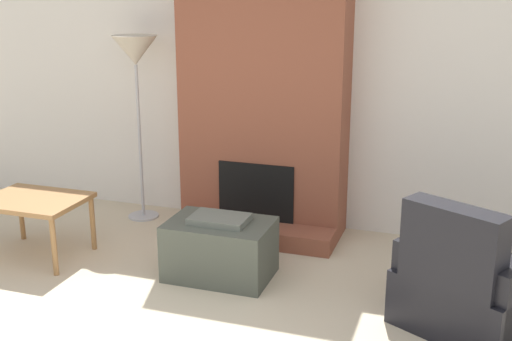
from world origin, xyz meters
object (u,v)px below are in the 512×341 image
ottoman (220,248)px  armchair (469,287)px  side_table (34,205)px  floor_lamp_left (135,58)px

ottoman → armchair: size_ratio=0.69×
ottoman → side_table: 1.63m
armchair → floor_lamp_left: floor_lamp_left is taller
ottoman → side_table: side_table is taller
armchair → floor_lamp_left: bearing=6.9°
armchair → side_table: bearing=27.2°
floor_lamp_left → armchair: bearing=-21.1°
armchair → floor_lamp_left: (-3.08, 1.19, 1.29)m
side_table → floor_lamp_left: 1.64m
ottoman → floor_lamp_left: 2.07m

